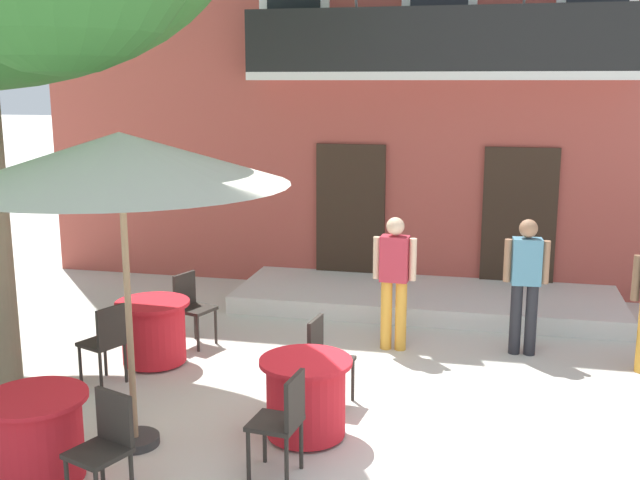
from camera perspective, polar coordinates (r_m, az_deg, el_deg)
ground_plane at (r=7.57m, az=3.03°, el=-13.73°), size 120.00×120.00×0.00m
building_facade at (r=13.76m, az=9.47°, el=13.71°), size 13.00×5.09×7.50m
entrance_step_platform at (r=11.28m, az=7.94°, el=-4.44°), size 5.53×1.88×0.25m
cafe_table_near_tree at (r=7.19m, az=-1.07°, el=-11.71°), size 0.86×0.86×0.76m
cafe_chair_near_tree_0 at (r=6.47m, az=-2.78°, el=-13.19°), size 0.44×0.44×0.91m
cafe_chair_near_tree_1 at (r=7.82m, az=0.38°, el=-8.65°), size 0.45×0.45×0.91m
cafe_table_middle at (r=6.86m, az=-20.48°, el=-13.74°), size 0.86×0.86×0.76m
cafe_chair_middle_0 at (r=6.30m, az=-15.84°, el=-14.41°), size 0.52×0.52×0.91m
cafe_table_front at (r=9.16m, az=-12.39°, el=-6.74°), size 0.86×0.86×0.76m
cafe_chair_front_0 at (r=9.68m, az=-9.66°, el=-4.74°), size 0.51×0.51×0.91m
cafe_chair_front_1 at (r=8.60m, az=-15.78°, el=-7.18°), size 0.52×0.52×0.91m
cafe_umbrella at (r=6.68m, az=-14.78°, el=5.82°), size 2.90×2.90×2.85m
pedestrian_near_entrance at (r=9.30m, az=5.61°, el=-2.69°), size 0.53×0.24×1.67m
pedestrian_mid_plaza at (r=9.42m, az=15.19°, el=-2.84°), size 0.53×0.24×1.67m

